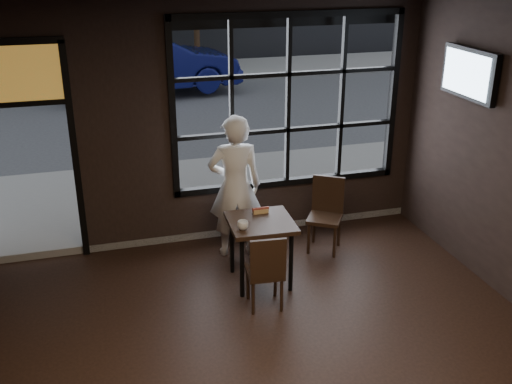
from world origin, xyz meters
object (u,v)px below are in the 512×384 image
object	(u,v)px
cafe_table	(261,251)
chair_near	(265,269)
man	(235,187)
navy_car	(151,64)

from	to	relation	value
cafe_table	chair_near	size ratio (longest dim) A/B	0.89
chair_near	man	bearing A→B (deg)	-84.92
navy_car	cafe_table	bearing A→B (deg)	173.66
cafe_table	man	bearing A→B (deg)	100.21
chair_near	navy_car	world-z (taller)	navy_car
cafe_table	man	xyz separation A→B (m)	(-0.11, 0.77, 0.52)
man	navy_car	distance (m)	9.12
cafe_table	man	distance (m)	0.94
chair_near	man	size ratio (longest dim) A/B	0.49
cafe_table	chair_near	world-z (taller)	chair_near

